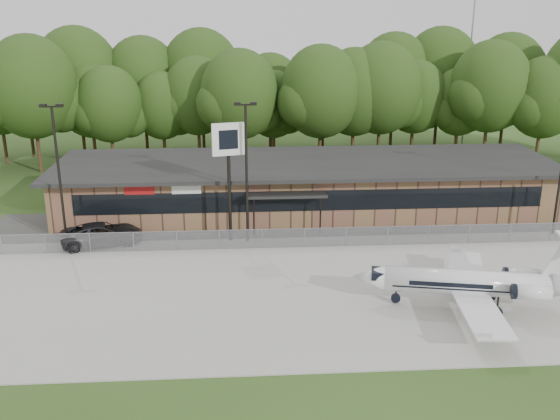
{
  "coord_description": "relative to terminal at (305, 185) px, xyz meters",
  "views": [
    {
      "loc": [
        -5.41,
        -26.24,
        16.44
      ],
      "look_at": [
        -2.92,
        12.0,
        3.89
      ],
      "focal_mm": 40.0,
      "sensor_mm": 36.0,
      "label": 1
    }
  ],
  "objects": [
    {
      "name": "terminal",
      "position": [
        0.0,
        0.0,
        0.0
      ],
      "size": [
        41.0,
        11.65,
        4.3
      ],
      "color": "brown",
      "rests_on": "ground"
    },
    {
      "name": "light_pole_mid",
      "position": [
        -5.0,
        -7.44,
        3.8
      ],
      "size": [
        1.55,
        0.3,
        10.23
      ],
      "color": "black",
      "rests_on": "ground"
    },
    {
      "name": "suv",
      "position": [
        -15.48,
        -7.28,
        -1.37
      ],
      "size": [
        6.3,
        4.13,
        1.61
      ],
      "primitive_type": "imported",
      "rotation": [
        0.0,
        0.0,
        1.84
      ],
      "color": "#2F2E31",
      "rests_on": "ground"
    },
    {
      "name": "apron",
      "position": [
        0.0,
        -15.94,
        -2.14
      ],
      "size": [
        64.0,
        18.0,
        0.08
      ],
      "primitive_type": "cube",
      "color": "#9E9B93",
      "rests_on": "ground"
    },
    {
      "name": "light_pole_left",
      "position": [
        -18.0,
        -7.44,
        3.8
      ],
      "size": [
        1.55,
        0.3,
        10.23
      ],
      "color": "black",
      "rests_on": "ground"
    },
    {
      "name": "fence",
      "position": [
        0.0,
        -8.94,
        -1.4
      ],
      "size": [
        46.0,
        0.04,
        1.52
      ],
      "color": "gray",
      "rests_on": "ground"
    },
    {
      "name": "ground",
      "position": [
        0.0,
        -23.94,
        -2.18
      ],
      "size": [
        160.0,
        160.0,
        0.0
      ],
      "primitive_type": "plane",
      "color": "#2D4318",
      "rests_on": "ground"
    },
    {
      "name": "business_jet",
      "position": [
        7.59,
        -18.91,
        -0.61
      ],
      "size": [
        12.95,
        11.63,
        4.37
      ],
      "rotation": [
        0.0,
        0.0,
        -0.2
      ],
      "color": "silver",
      "rests_on": "ground"
    },
    {
      "name": "radio_mast",
      "position": [
        22.0,
        24.06,
        10.32
      ],
      "size": [
        0.2,
        0.2,
        25.0
      ],
      "primitive_type": "cylinder",
      "color": "gray",
      "rests_on": "ground"
    },
    {
      "name": "treeline",
      "position": [
        0.0,
        18.06,
        5.32
      ],
      "size": [
        72.0,
        12.0,
        15.0
      ],
      "primitive_type": null,
      "color": "#223C13",
      "rests_on": "ground"
    },
    {
      "name": "pole_sign",
      "position": [
        -6.25,
        -7.14,
        4.51
      ],
      "size": [
        2.29,
        0.79,
        8.75
      ],
      "rotation": [
        0.0,
        0.0,
        0.24
      ],
      "color": "black",
      "rests_on": "ground"
    },
    {
      "name": "parking_lot",
      "position": [
        0.0,
        -4.44,
        -2.15
      ],
      "size": [
        50.0,
        9.0,
        0.06
      ],
      "primitive_type": "cube",
      "color": "#383835",
      "rests_on": "ground"
    }
  ]
}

